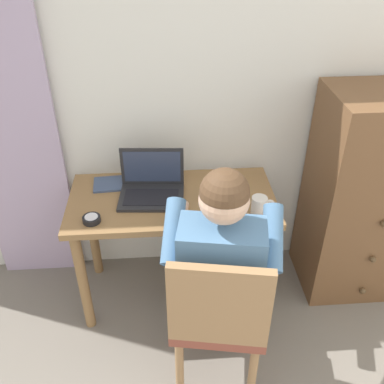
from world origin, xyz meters
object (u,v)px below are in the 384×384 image
Objects in this scene: computer_mouse at (207,197)px; coffee_mug at (260,205)px; desk at (173,215)px; dresser at (365,197)px; chair at (219,314)px; notebook_pad at (113,184)px; person_seated at (221,256)px; laptop at (152,187)px; desk_clock at (92,219)px.

coffee_mug is (0.25, -0.14, 0.03)m from computer_mouse.
dresser is (1.10, 0.05, 0.03)m from desk.
desk is 0.66m from chair.
desk is 5.26× the size of notebook_pad.
notebook_pad is at bearing 157.22° from coffee_mug.
coffee_mug is at bearing 60.83° from chair.
coffee_mug reaches higher than computer_mouse.
computer_mouse is at bearing 93.64° from person_seated.
person_seated is 3.40× the size of laptop.
desk_clock is (-0.30, -0.21, -0.04)m from laptop.
desk is 0.50m from coffee_mug.
person_seated is at bearing -151.06° from dresser.
laptop is at bearing 113.37° from chair.
chair is at bearing -37.53° from desk_clock.
laptop is 2.98× the size of coffee_mug.
chair is 9.98× the size of desk_clock.
laptop is 0.58m from coffee_mug.
chair is (-0.92, -0.68, -0.12)m from dresser.
desk_clock reaches higher than desk.
computer_mouse is at bearing 89.77° from chair.
dresser is 1.03× the size of person_seated.
dresser is at bearing 28.94° from person_seated.
chair is 0.74× the size of person_seated.
coffee_mug reaches higher than notebook_pad.
person_seated is (0.21, -0.44, 0.09)m from desk.
dresser is 1.40× the size of chair.
person_seated is at bearing -64.69° from desk.
chair is 0.63m from computer_mouse.
dresser is at bearing 2.63° from desk.
chair is at bearing -73.83° from desk.
dresser is 1.22m from laptop.
dresser is 1.53m from desk_clock.
desk is 0.91× the size of person_seated.
chair is 2.51× the size of laptop.
dresser reaches higher than coffee_mug.
person_seated reaches higher than notebook_pad.
notebook_pad is (-1.43, 0.10, 0.09)m from dresser.
chair is 0.26m from person_seated.
desk_clock is at bearing -171.46° from dresser.
person_seated is 10.13× the size of coffee_mug.
laptop reaches higher than desk.
desk_clock is (-1.51, -0.23, 0.10)m from dresser.
desk is at bearing -177.37° from dresser.
coffee_mug is at bearing -161.84° from dresser.
coffee_mug is at bearing 0.52° from desk_clock.
coffee_mug is at bearing 50.57° from person_seated.
coffee_mug is (-0.67, -0.22, 0.14)m from dresser.
person_seated reaches higher than laptop.
desk_clock is (-0.59, -0.14, -0.00)m from computer_mouse.
desk is at bearing 164.54° from computer_mouse.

